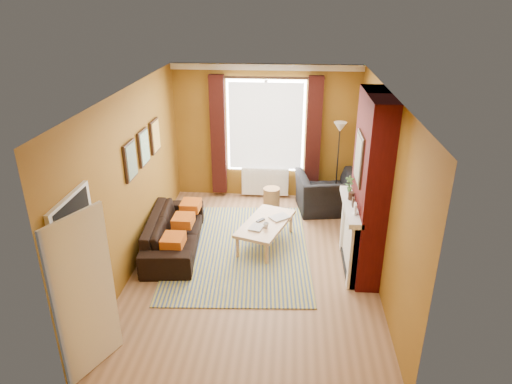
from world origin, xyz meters
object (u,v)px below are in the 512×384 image
Objects in this scene: floor_lamp at (339,141)px; coffee_table at (266,224)px; armchair at (328,193)px; wicker_stool at (272,198)px; sofa at (174,232)px.

coffee_table is at bearing -126.93° from floor_lamp.
armchair is 0.68× the size of floor_lamp.
armchair is at bearing -3.87° from wicker_stool.
armchair is 0.82× the size of coffee_table.
floor_lamp is (1.34, 1.78, 1.00)m from coffee_table.
coffee_table is 3.43× the size of wicker_stool.
wicker_stool is at bearing -47.36° from sofa.
coffee_table is at bearing 41.71° from armchair.
sofa reaches higher than coffee_table.
armchair is at bearing 69.96° from coffee_table.
armchair is at bearing -63.54° from sofa.
armchair reaches higher than sofa.
coffee_table reaches higher than wicker_stool.
wicker_stool is (-1.13, 0.08, -0.17)m from armchair.
sofa is at bearing -145.07° from floor_lamp.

